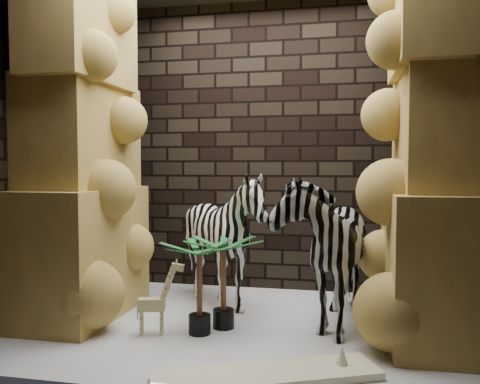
% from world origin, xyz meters
% --- Properties ---
extents(floor, '(3.50, 3.50, 0.00)m').
position_xyz_m(floor, '(0.00, 0.00, 0.00)').
color(floor, silver).
rests_on(floor, ground).
extents(wall_back, '(3.50, 0.00, 3.50)m').
position_xyz_m(wall_back, '(0.00, 1.25, 1.50)').
color(wall_back, black).
rests_on(wall_back, ground).
extents(wall_front, '(3.50, 0.00, 3.50)m').
position_xyz_m(wall_front, '(0.00, -1.25, 1.50)').
color(wall_front, black).
rests_on(wall_front, ground).
extents(wall_left, '(0.00, 3.00, 3.00)m').
position_xyz_m(wall_left, '(-1.75, 0.00, 1.50)').
color(wall_left, black).
rests_on(wall_left, ground).
extents(wall_right, '(0.00, 3.00, 3.00)m').
position_xyz_m(wall_right, '(1.75, 0.00, 1.50)').
color(wall_right, black).
rests_on(wall_right, ground).
extents(rock_pillar_left, '(0.68, 1.30, 3.00)m').
position_xyz_m(rock_pillar_left, '(-1.40, 0.00, 1.50)').
color(rock_pillar_left, tan).
rests_on(rock_pillar_left, floor).
extents(rock_pillar_right, '(0.58, 1.25, 3.00)m').
position_xyz_m(rock_pillar_right, '(1.42, 0.00, 1.50)').
color(rock_pillar_right, tan).
rests_on(rock_pillar_right, floor).
extents(zebra_right, '(0.75, 1.26, 1.44)m').
position_xyz_m(zebra_right, '(0.65, 0.22, 0.72)').
color(zebra_right, white).
rests_on(zebra_right, floor).
extents(zebra_left, '(1.02, 1.25, 1.12)m').
position_xyz_m(zebra_left, '(-0.26, 0.45, 0.56)').
color(zebra_left, white).
rests_on(zebra_left, floor).
extents(giraffe_toy, '(0.32, 0.17, 0.60)m').
position_xyz_m(giraffe_toy, '(-0.63, -0.36, 0.30)').
color(giraffe_toy, '#D7C987').
rests_on(giraffe_toy, floor).
extents(palm_front, '(0.36, 0.36, 0.74)m').
position_xyz_m(palm_front, '(-0.13, -0.09, 0.37)').
color(palm_front, '#1B692C').
rests_on(palm_front, floor).
extents(palm_back, '(0.36, 0.36, 0.72)m').
position_xyz_m(palm_back, '(-0.27, -0.26, 0.36)').
color(palm_back, '#1B692C').
rests_on(palm_back, floor).
extents(surfboard, '(1.41, 0.88, 0.05)m').
position_xyz_m(surfboard, '(0.36, -0.96, 0.03)').
color(surfboard, '#FDF8CA').
rests_on(surfboard, floor).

